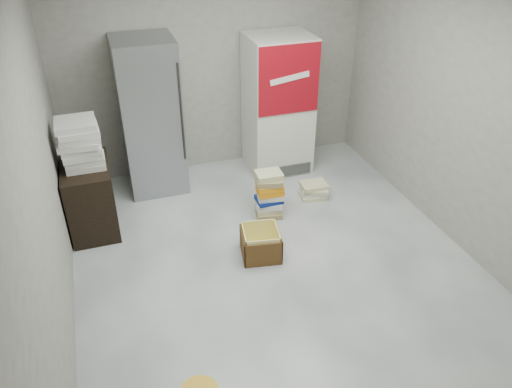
{
  "coord_description": "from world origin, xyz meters",
  "views": [
    {
      "loc": [
        -1.46,
        -3.61,
        3.36
      ],
      "look_at": [
        -0.03,
        0.7,
        0.52
      ],
      "focal_mm": 35.0,
      "sensor_mm": 36.0,
      "label": 1
    }
  ],
  "objects_px": {
    "steel_fridge": "(151,117)",
    "coke_cooler": "(278,105)",
    "cardboard_box": "(261,245)",
    "phonebook_stack_main": "(269,194)",
    "wood_shelf": "(91,197)"
  },
  "relations": [
    {
      "from": "coke_cooler",
      "to": "phonebook_stack_main",
      "type": "bearing_deg",
      "value": -114.72
    },
    {
      "from": "steel_fridge",
      "to": "cardboard_box",
      "type": "bearing_deg",
      "value": -66.14
    },
    {
      "from": "cardboard_box",
      "to": "steel_fridge",
      "type": "bearing_deg",
      "value": 123.46
    },
    {
      "from": "phonebook_stack_main",
      "to": "cardboard_box",
      "type": "xyz_separation_m",
      "value": [
        -0.34,
        -0.69,
        -0.15
      ]
    },
    {
      "from": "phonebook_stack_main",
      "to": "steel_fridge",
      "type": "bearing_deg",
      "value": 142.72
    },
    {
      "from": "steel_fridge",
      "to": "coke_cooler",
      "type": "height_order",
      "value": "steel_fridge"
    },
    {
      "from": "wood_shelf",
      "to": "cardboard_box",
      "type": "relative_size",
      "value": 1.75
    },
    {
      "from": "coke_cooler",
      "to": "wood_shelf",
      "type": "distance_m",
      "value": 2.63
    },
    {
      "from": "coke_cooler",
      "to": "steel_fridge",
      "type": "bearing_deg",
      "value": 179.82
    },
    {
      "from": "coke_cooler",
      "to": "phonebook_stack_main",
      "type": "xyz_separation_m",
      "value": [
        -0.51,
        -1.11,
        -0.62
      ]
    },
    {
      "from": "wood_shelf",
      "to": "phonebook_stack_main",
      "type": "height_order",
      "value": "wood_shelf"
    },
    {
      "from": "coke_cooler",
      "to": "wood_shelf",
      "type": "relative_size",
      "value": 2.25
    },
    {
      "from": "wood_shelf",
      "to": "coke_cooler",
      "type": "bearing_deg",
      "value": 16.28
    },
    {
      "from": "cardboard_box",
      "to": "phonebook_stack_main",
      "type": "bearing_deg",
      "value": 73.38
    },
    {
      "from": "steel_fridge",
      "to": "coke_cooler",
      "type": "bearing_deg",
      "value": -0.18
    }
  ]
}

